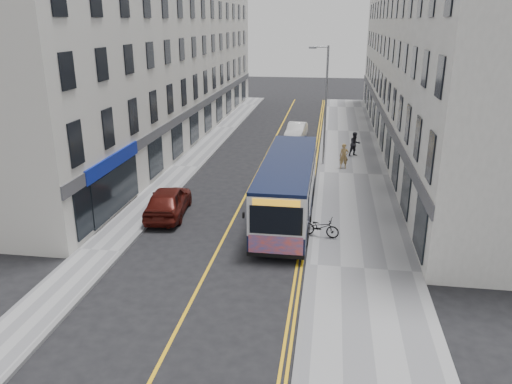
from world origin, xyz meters
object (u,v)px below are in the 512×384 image
(streetlamp, at_px, (325,102))
(pedestrian_near, at_px, (344,156))
(bicycle, at_px, (320,227))
(pedestrian_far, at_px, (355,144))
(city_bus, at_px, (288,186))
(car_maroon, at_px, (168,201))
(car_white, at_px, (296,131))

(streetlamp, xyz_separation_m, pedestrian_near, (1.45, -0.86, -3.43))
(bicycle, relative_size, pedestrian_far, 0.99)
(city_bus, height_order, bicycle, city_bus)
(bicycle, xyz_separation_m, car_maroon, (-7.80, 1.77, 0.20))
(streetlamp, distance_m, car_white, 8.99)
(streetlamp, relative_size, car_maroon, 1.75)
(streetlamp, distance_m, bicycle, 12.92)
(streetlamp, xyz_separation_m, city_bus, (-1.51, -9.94, -2.71))
(car_white, height_order, car_maroon, car_maroon)
(city_bus, distance_m, bicycle, 3.16)
(city_bus, height_order, car_white, city_bus)
(pedestrian_near, bearing_deg, car_maroon, -140.27)
(bicycle, bearing_deg, car_maroon, 89.95)
(streetlamp, distance_m, car_maroon, 13.49)
(car_white, bearing_deg, city_bus, -82.53)
(city_bus, relative_size, pedestrian_far, 5.99)
(car_white, bearing_deg, streetlamp, -68.48)
(car_white, bearing_deg, pedestrian_near, -61.62)
(car_white, distance_m, car_maroon, 19.14)
(pedestrian_far, bearing_deg, car_white, 100.76)
(city_bus, height_order, pedestrian_near, city_bus)
(streetlamp, distance_m, city_bus, 10.41)
(streetlamp, bearing_deg, pedestrian_near, -30.72)
(streetlamp, relative_size, pedestrian_near, 4.80)
(car_white, bearing_deg, pedestrian_far, -44.32)
(city_bus, bearing_deg, pedestrian_near, 71.96)
(streetlamp, distance_m, pedestrian_near, 3.82)
(city_bus, relative_size, car_maroon, 2.31)
(bicycle, distance_m, pedestrian_far, 14.98)
(city_bus, distance_m, car_white, 17.83)
(pedestrian_far, height_order, car_white, pedestrian_far)
(city_bus, bearing_deg, car_white, 92.77)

